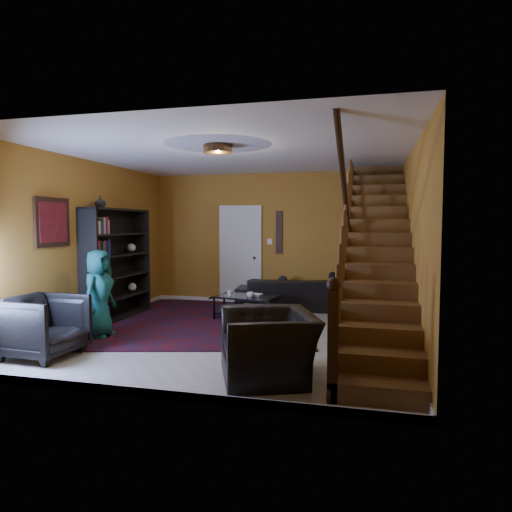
{
  "coord_description": "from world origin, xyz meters",
  "views": [
    {
      "loc": [
        2.03,
        -6.76,
        1.72
      ],
      "look_at": [
        0.23,
        0.4,
        1.21
      ],
      "focal_mm": 32.0,
      "sensor_mm": 36.0,
      "label": 1
    }
  ],
  "objects_px": {
    "armchair_left": "(43,326)",
    "bookshelf": "(118,266)",
    "coffee_table": "(246,306)",
    "armchair_right": "(268,345)",
    "sofa": "(290,294)"
  },
  "relations": [
    {
      "from": "armchair_left",
      "to": "coffee_table",
      "type": "relative_size",
      "value": 0.74
    },
    {
      "from": "bookshelf",
      "to": "sofa",
      "type": "bearing_deg",
      "value": 30.66
    },
    {
      "from": "armchair_right",
      "to": "sofa",
      "type": "bearing_deg",
      "value": 164.84
    },
    {
      "from": "armchair_left",
      "to": "bookshelf",
      "type": "bearing_deg",
      "value": 11.59
    },
    {
      "from": "bookshelf",
      "to": "coffee_table",
      "type": "bearing_deg",
      "value": 14.28
    },
    {
      "from": "coffee_table",
      "to": "armchair_left",
      "type": "bearing_deg",
      "value": -122.56
    },
    {
      "from": "sofa",
      "to": "bookshelf",
      "type": "bearing_deg",
      "value": 23.53
    },
    {
      "from": "sofa",
      "to": "armchair_right",
      "type": "bearing_deg",
      "value": 89.48
    },
    {
      "from": "armchair_right",
      "to": "coffee_table",
      "type": "xyz_separation_m",
      "value": [
        -1.1,
        3.04,
        -0.14
      ]
    },
    {
      "from": "bookshelf",
      "to": "sofa",
      "type": "height_order",
      "value": "bookshelf"
    },
    {
      "from": "bookshelf",
      "to": "armchair_right",
      "type": "height_order",
      "value": "bookshelf"
    },
    {
      "from": "bookshelf",
      "to": "coffee_table",
      "type": "xyz_separation_m",
      "value": [
        2.25,
        0.57,
        -0.73
      ]
    },
    {
      "from": "bookshelf",
      "to": "coffee_table",
      "type": "relative_size",
      "value": 1.67
    },
    {
      "from": "armchair_right",
      "to": "coffee_table",
      "type": "distance_m",
      "value": 3.23
    },
    {
      "from": "bookshelf",
      "to": "armchair_left",
      "type": "xyz_separation_m",
      "value": [
        0.35,
        -2.4,
        -0.56
      ]
    }
  ]
}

